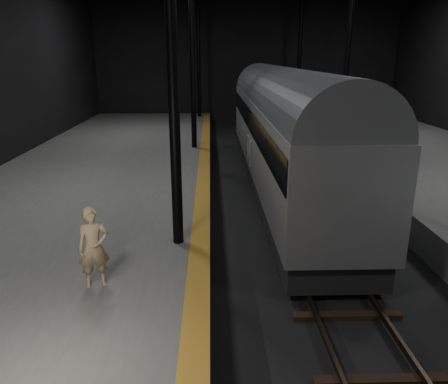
{
  "coord_description": "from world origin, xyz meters",
  "views": [
    {
      "loc": [
        -2.96,
        -14.24,
        5.53
      ],
      "look_at": [
        -2.61,
        -2.99,
        2.0
      ],
      "focal_mm": 35.0,
      "sensor_mm": 36.0,
      "label": 1
    }
  ],
  "objects": [
    {
      "name": "ground",
      "position": [
        0.0,
        0.0,
        0.0
      ],
      "size": [
        44.0,
        44.0,
        0.0
      ],
      "primitive_type": "plane",
      "color": "black",
      "rests_on": "ground"
    },
    {
      "name": "train",
      "position": [
        -0.0,
        3.71,
        2.78
      ],
      "size": [
        2.79,
        18.62,
        4.98
      ],
      "color": "#A6A8AE",
      "rests_on": "ground"
    },
    {
      "name": "track",
      "position": [
        0.0,
        0.0,
        0.07
      ],
      "size": [
        2.4,
        43.0,
        0.24
      ],
      "color": "#3F3328",
      "rests_on": "ground"
    },
    {
      "name": "woman",
      "position": [
        -5.33,
        -6.14,
        1.84
      ],
      "size": [
        0.72,
        0.59,
        1.69
      ],
      "primitive_type": "imported",
      "rotation": [
        0.0,
        0.0,
        0.34
      ],
      "color": "tan",
      "rests_on": "platform_left"
    },
    {
      "name": "platform_left",
      "position": [
        -7.5,
        0.0,
        0.5
      ],
      "size": [
        9.0,
        43.8,
        1.0
      ],
      "primitive_type": "cube",
      "color": "#4E4E4C",
      "rests_on": "ground"
    },
    {
      "name": "tactile_strip",
      "position": [
        -3.25,
        0.0,
        1.0
      ],
      "size": [
        0.5,
        43.8,
        0.01
      ],
      "primitive_type": "cube",
      "color": "olive",
      "rests_on": "platform_left"
    }
  ]
}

